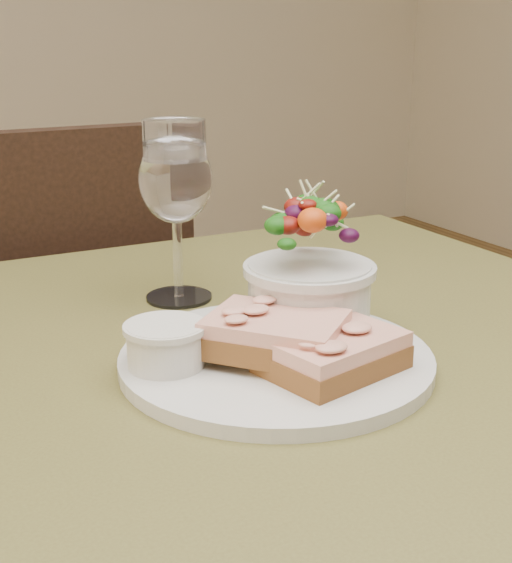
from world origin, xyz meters
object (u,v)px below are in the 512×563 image
cafe_table (278,445)px  sandwich_front (332,352)px  ramekin (166,343)px  dinner_plate (276,360)px  sandwich_back (275,334)px  salad_bowl (310,266)px  wine_glass (176,185)px  chair_far (43,475)px

cafe_table → sandwich_front: sandwich_front is taller
sandwich_front → ramekin: bearing=135.6°
dinner_plate → sandwich_back: (-0.01, -0.01, 0.03)m
ramekin → sandwich_back: bearing=-21.5°
salad_bowl → sandwich_back: bearing=-140.1°
sandwich_back → dinner_plate: bearing=107.7°
dinner_plate → salad_bowl: bearing=35.4°
sandwich_back → wine_glass: bearing=138.4°
dinner_plate → ramekin: (-0.09, 0.02, 0.03)m
cafe_table → chair_far: 0.74m
cafe_table → dinner_plate: (-0.02, -0.04, 0.11)m
chair_far → salad_bowl: 0.84m
chair_far → salad_bowl: chair_far is taller
cafe_table → sandwich_front: (-0.00, -0.09, 0.13)m
dinner_plate → salad_bowl: (0.06, 0.04, 0.07)m
chair_far → sandwich_front: chair_far is taller
cafe_table → dinner_plate: 0.12m
chair_far → sandwich_front: 0.89m
sandwich_front → wine_glass: 0.27m
chair_far → wine_glass: (0.07, -0.48, 0.58)m
dinner_plate → sandwich_front: bearing=-64.8°
sandwich_back → salad_bowl: salad_bowl is taller
sandwich_front → salad_bowl: size_ratio=0.97×
dinner_plate → sandwich_back: sandwich_back is taller
cafe_table → chair_far: (-0.10, 0.65, -0.36)m
cafe_table → chair_far: bearing=99.2°
dinner_plate → sandwich_front: (0.02, -0.05, 0.02)m
wine_glass → sandwich_front: bearing=-83.0°
dinner_plate → sandwich_front: size_ratio=2.17×
cafe_table → ramekin: ramekin is taller
sandwich_front → wine_glass: size_ratio=0.70×
ramekin → wine_glass: (0.08, 0.18, 0.09)m
sandwich_back → sandwich_front: bearing=-0.2°
cafe_table → sandwich_front: 0.16m
chair_far → ramekin: bearing=87.0°
cafe_table → dinner_plate: bearing=-122.4°
sandwich_back → salad_bowl: 0.09m
cafe_table → chair_far: chair_far is taller
chair_far → sandwich_front: bearing=96.0°
chair_far → sandwich_back: chair_far is taller
cafe_table → dinner_plate: dinner_plate is taller
wine_glass → ramekin: bearing=-114.8°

